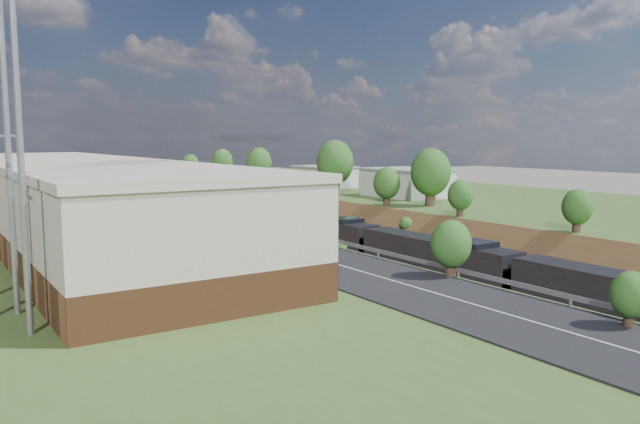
# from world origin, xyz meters

# --- Properties ---
(platform_right) EXTENTS (44.00, 180.00, 5.00)m
(platform_right) POSITION_xyz_m (33.00, 60.00, 2.50)
(platform_right) COLOR #445F27
(platform_right) RESTS_ON ground
(embankment_left) EXTENTS (10.00, 180.00, 10.00)m
(embankment_left) POSITION_xyz_m (-11.00, 60.00, 0.00)
(embankment_left) COLOR brown
(embankment_left) RESTS_ON ground
(embankment_right) EXTENTS (10.00, 180.00, 10.00)m
(embankment_right) POSITION_xyz_m (11.00, 60.00, 0.00)
(embankment_right) COLOR brown
(embankment_right) RESTS_ON ground
(rail_left_track) EXTENTS (1.58, 180.00, 0.18)m
(rail_left_track) POSITION_xyz_m (-2.60, 60.00, 0.09)
(rail_left_track) COLOR gray
(rail_left_track) RESTS_ON ground
(rail_right_track) EXTENTS (1.58, 180.00, 0.18)m
(rail_right_track) POSITION_xyz_m (2.60, 60.00, 0.09)
(rail_right_track) COLOR gray
(rail_right_track) RESTS_ON ground
(road) EXTENTS (8.00, 180.00, 0.10)m
(road) POSITION_xyz_m (-15.50, 60.00, 5.05)
(road) COLOR black
(road) RESTS_ON platform_left
(guardrail) EXTENTS (0.10, 171.00, 0.70)m
(guardrail) POSITION_xyz_m (-11.40, 59.80, 5.55)
(guardrail) COLOR #99999E
(guardrail) RESTS_ON platform_left
(commercial_building) EXTENTS (14.30, 62.30, 7.00)m
(commercial_building) POSITION_xyz_m (-28.00, 38.00, 8.51)
(commercial_building) COLOR brown
(commercial_building) RESTS_ON platform_left
(overpass) EXTENTS (24.50, 8.30, 7.40)m
(overpass) POSITION_xyz_m (0.00, 122.00, 4.92)
(overpass) COLOR gray
(overpass) RESTS_ON ground
(white_building_near) EXTENTS (9.00, 12.00, 4.00)m
(white_building_near) POSITION_xyz_m (23.50, 52.00, 7.00)
(white_building_near) COLOR silver
(white_building_near) RESTS_ON platform_right
(white_building_far) EXTENTS (8.00, 10.00, 3.60)m
(white_building_far) POSITION_xyz_m (23.00, 74.00, 6.80)
(white_building_far) COLOR silver
(white_building_far) RESTS_ON platform_right
(tree_right_large) EXTENTS (5.25, 5.25, 7.61)m
(tree_right_large) POSITION_xyz_m (17.00, 40.00, 9.38)
(tree_right_large) COLOR #473323
(tree_right_large) RESTS_ON platform_right
(tree_left_crest) EXTENTS (2.45, 2.45, 3.55)m
(tree_left_crest) POSITION_xyz_m (-11.80, 20.00, 7.04)
(tree_left_crest) COLOR #473323
(tree_left_crest) RESTS_ON platform_left
(freight_train) EXTENTS (3.19, 195.74, 4.72)m
(freight_train) POSITION_xyz_m (2.60, 95.23, 2.72)
(freight_train) COLOR black
(freight_train) RESTS_ON ground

